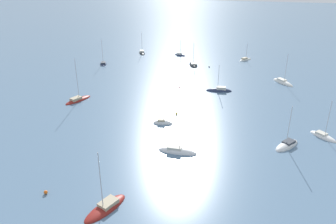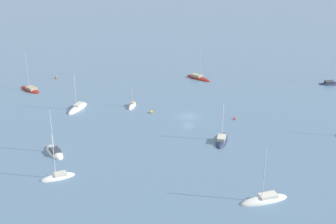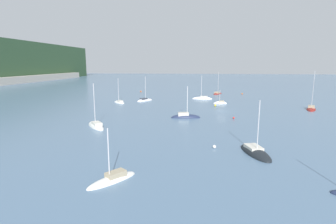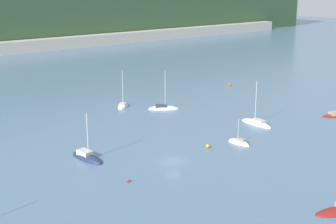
% 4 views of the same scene
% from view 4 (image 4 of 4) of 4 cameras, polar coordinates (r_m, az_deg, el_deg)
% --- Properties ---
extents(ground_plane, '(600.00, 600.00, 0.00)m').
position_cam_4_polar(ground_plane, '(78.53, 0.64, -6.05)').
color(ground_plane, slate).
extents(sailboat_1, '(7.27, 6.31, 10.01)m').
position_cam_4_polar(sailboat_1, '(109.94, -0.56, 0.38)').
color(sailboat_1, silver).
rests_on(sailboat_1, ground_plane).
extents(sailboat_3, '(5.87, 5.99, 9.41)m').
position_cam_4_polar(sailboat_3, '(112.87, -5.53, 0.72)').
color(sailboat_3, white).
rests_on(sailboat_3, ground_plane).
extents(sailboat_4, '(1.80, 4.81, 5.77)m').
position_cam_4_polar(sailboat_4, '(87.67, 8.64, -3.82)').
color(sailboat_4, white).
rests_on(sailboat_4, ground_plane).
extents(sailboat_6, '(3.39, 7.86, 9.05)m').
position_cam_4_polar(sailboat_6, '(80.77, -9.85, -5.57)').
color(sailboat_6, '#232D4C').
rests_on(sailboat_6, ground_plane).
extents(sailboat_10, '(2.24, 7.95, 10.20)m').
position_cam_4_polar(sailboat_10, '(100.03, 10.72, -1.45)').
color(sailboat_10, silver).
rests_on(sailboat_10, ground_plane).
extents(mooring_buoy_1, '(0.50, 0.50, 0.50)m').
position_cam_4_polar(mooring_buoy_1, '(70.99, -4.88, -8.33)').
color(mooring_buoy_1, red).
rests_on(mooring_buoy_1, ground_plane).
extents(mooring_buoy_2, '(0.67, 0.67, 0.67)m').
position_cam_4_polar(mooring_buoy_2, '(84.94, 4.86, -4.15)').
color(mooring_buoy_2, yellow).
rests_on(mooring_buoy_2, ground_plane).
extents(mooring_buoy_4, '(0.69, 0.69, 0.69)m').
position_cam_4_polar(mooring_buoy_4, '(136.16, 7.52, 3.35)').
color(mooring_buoy_4, orange).
rests_on(mooring_buoy_4, ground_plane).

